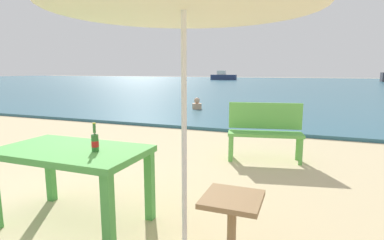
{
  "coord_description": "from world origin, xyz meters",
  "views": [
    {
      "loc": [
        1.72,
        -2.03,
        1.49
      ],
      "look_at": [
        -0.16,
        3.0,
        0.6
      ],
      "focal_mm": 28.36,
      "sensor_mm": 36.0,
      "label": 1
    }
  ],
  "objects": [
    {
      "name": "ground_plane",
      "position": [
        0.0,
        0.0,
        0.0
      ],
      "size": [
        120.0,
        120.0,
        0.0
      ],
      "primitive_type": "plane",
      "color": "#C6B287"
    },
    {
      "name": "sea_water",
      "position": [
        0.0,
        30.0,
        0.04
      ],
      "size": [
        120.0,
        50.0,
        0.08
      ],
      "primitive_type": "cube",
      "color": "#2D6075",
      "rests_on": "ground_plane"
    },
    {
      "name": "picnic_table_green",
      "position": [
        -0.32,
        0.17,
        0.65
      ],
      "size": [
        1.4,
        0.8,
        0.76
      ],
      "color": "#4C9E47",
      "rests_on": "ground_plane"
    },
    {
      "name": "beer_bottle_amber",
      "position": [
        -0.04,
        0.17,
        0.85
      ],
      "size": [
        0.07,
        0.07,
        0.26
      ],
      "color": "#2D662D",
      "rests_on": "picnic_table_green"
    },
    {
      "name": "side_table_wood",
      "position": [
        1.25,
        0.12,
        0.35
      ],
      "size": [
        0.44,
        0.44,
        0.54
      ],
      "color": "olive",
      "rests_on": "ground_plane"
    },
    {
      "name": "bench_green_left",
      "position": [
        1.13,
        3.01,
        0.54
      ],
      "size": [
        1.25,
        0.59,
        0.95
      ],
      "color": "#60B24C",
      "rests_on": "ground_plane"
    },
    {
      "name": "swimmer_person",
      "position": [
        -1.96,
        8.32,
        0.24
      ],
      "size": [
        0.34,
        0.34,
        0.41
      ],
      "color": "tan",
      "rests_on": "sea_water"
    },
    {
      "name": "boat_fishing_trawler",
      "position": [
        -9.2,
        39.62,
        0.54
      ],
      "size": [
        3.53,
        0.96,
        1.28
      ],
      "color": "navy",
      "rests_on": "sea_water"
    }
  ]
}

